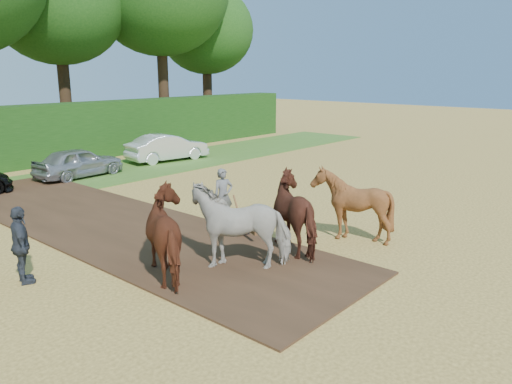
# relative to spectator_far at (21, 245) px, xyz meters

# --- Properties ---
(ground) EXTENTS (120.00, 120.00, 0.00)m
(ground) POSITION_rel_spectator_far_xyz_m (2.26, -4.64, -0.89)
(ground) COLOR gold
(ground) RESTS_ON ground
(earth_strip) EXTENTS (4.50, 17.00, 0.05)m
(earth_strip) POSITION_rel_spectator_far_xyz_m (3.76, 2.36, -0.87)
(earth_strip) COLOR #472D1C
(earth_strip) RESTS_ON ground
(spectator_far) EXTENTS (0.71, 1.12, 1.78)m
(spectator_far) POSITION_rel_spectator_far_xyz_m (0.00, 0.00, 0.00)
(spectator_far) COLOR #282D36
(spectator_far) RESTS_ON ground
(plough_team) EXTENTS (7.12, 5.38, 2.05)m
(plough_team) POSITION_rel_spectator_far_xyz_m (4.98, -3.06, 0.13)
(plough_team) COLOR #5B2716
(plough_team) RESTS_ON ground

